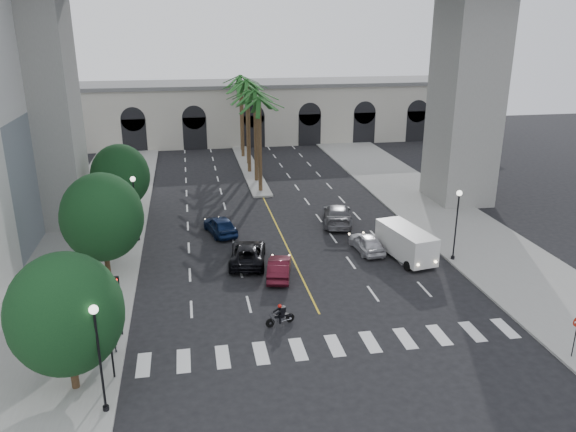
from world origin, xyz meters
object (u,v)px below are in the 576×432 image
object	(u,v)px
traffic_signal_near	(110,334)
pedestrian_b	(89,279)
motorcycle_rider	(281,315)
car_c	(248,253)
car_a	(367,242)
lamp_post_right	(457,219)
cargo_van	(406,242)
car_d	(337,214)
car_b	(279,268)
traffic_signal_far	(118,296)
lamp_post_left_far	(135,203)
car_e	(220,225)
lamp_post_left_near	(99,350)
pedestrian_a	(111,336)

from	to	relation	value
traffic_signal_near	pedestrian_b	xyz separation A→B (m)	(-2.46, 9.63, -1.41)
motorcycle_rider	car_c	size ratio (longest dim) A/B	0.33
car_a	pedestrian_b	world-z (taller)	pedestrian_b
lamp_post_right	motorcycle_rider	distance (m)	15.64
cargo_van	car_d	bearing A→B (deg)	98.78
traffic_signal_near	car_c	distance (m)	15.21
motorcycle_rider	car_b	bearing A→B (deg)	64.00
car_d	pedestrian_b	world-z (taller)	pedestrian_b
car_d	motorcycle_rider	bearing A→B (deg)	77.21
car_c	pedestrian_b	world-z (taller)	pedestrian_b
traffic_signal_near	traffic_signal_far	bearing A→B (deg)	90.00
car_c	car_d	world-z (taller)	car_d
lamp_post_left_far	traffic_signal_near	size ratio (longest dim) A/B	1.47
traffic_signal_near	car_e	size ratio (longest dim) A/B	0.81
lamp_post_left_near	motorcycle_rider	world-z (taller)	lamp_post_left_near
lamp_post_left_far	pedestrian_b	size ratio (longest dim) A/B	2.83
car_a	car_e	distance (m)	12.09
car_b	pedestrian_b	size ratio (longest dim) A/B	2.21
pedestrian_b	cargo_van	bearing A→B (deg)	8.94
traffic_signal_near	traffic_signal_far	size ratio (longest dim) A/B	1.00
car_a	lamp_post_left_near	bearing A→B (deg)	38.65
traffic_signal_far	cargo_van	distance (m)	20.85
car_e	pedestrian_a	distance (m)	18.08
motorcycle_rider	car_d	bearing A→B (deg)	47.09
lamp_post_left_far	traffic_signal_near	bearing A→B (deg)	-89.69
traffic_signal_far	pedestrian_b	world-z (taller)	traffic_signal_far
lamp_post_left_near	car_c	bearing A→B (deg)	62.21
cargo_van	motorcycle_rider	bearing A→B (deg)	-154.29
lamp_post_left_near	pedestrian_a	world-z (taller)	lamp_post_left_near
lamp_post_left_near	lamp_post_left_far	bearing A→B (deg)	90.00
car_a	car_c	bearing A→B (deg)	-0.69
lamp_post_left_near	traffic_signal_far	distance (m)	6.54
motorcycle_rider	cargo_van	size ratio (longest dim) A/B	0.31
lamp_post_right	car_c	size ratio (longest dim) A/B	1.01
pedestrian_b	traffic_signal_far	bearing A→B (deg)	-62.29
lamp_post_right	car_a	distance (m)	6.78
lamp_post_left_far	pedestrian_a	world-z (taller)	lamp_post_left_far
pedestrian_b	lamp_post_right	bearing A→B (deg)	6.10
traffic_signal_near	cargo_van	size ratio (longest dim) A/B	0.64
car_c	car_d	size ratio (longest dim) A/B	0.92
lamp_post_right	lamp_post_left_near	bearing A→B (deg)	-150.31
lamp_post_left_far	pedestrian_a	bearing A→B (deg)	-90.74
traffic_signal_far	motorcycle_rider	world-z (taller)	traffic_signal_far
lamp_post_left_near	lamp_post_right	world-z (taller)	same
traffic_signal_near	car_b	xyz separation A→B (m)	(9.80, 10.04, -1.82)
car_a	pedestrian_b	size ratio (longest dim) A/B	2.22
pedestrian_b	car_c	bearing A→B (deg)	21.16
car_b	car_c	size ratio (longest dim) A/B	0.79
car_a	pedestrian_a	bearing A→B (deg)	28.45
traffic_signal_far	car_e	size ratio (longest dim) A/B	0.81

